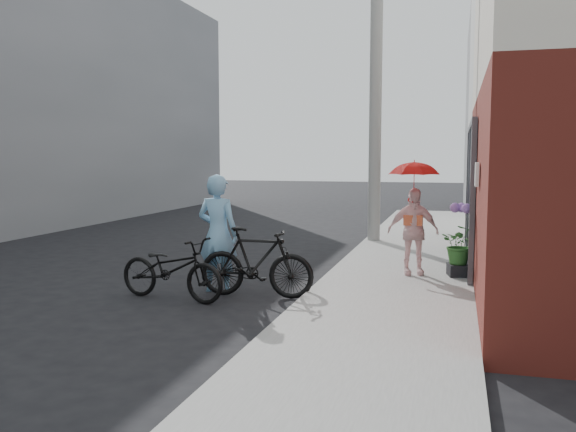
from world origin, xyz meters
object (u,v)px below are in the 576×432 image
at_px(utility_pole, 376,91).
at_px(kimono_woman, 413,231).
at_px(bike_left, 171,269).
at_px(officer, 218,234).
at_px(bike_right, 256,262).
at_px(planter, 460,270).

bearing_deg(utility_pole, kimono_woman, -73.56).
height_order(utility_pole, kimono_woman, utility_pole).
height_order(utility_pole, bike_left, utility_pole).
height_order(utility_pole, officer, utility_pole).
distance_m(utility_pole, bike_right, 6.45).
bearing_deg(bike_left, utility_pole, -8.44).
height_order(officer, bike_left, officer).
xyz_separation_m(officer, kimono_woman, (2.78, 1.56, -0.06)).
xyz_separation_m(kimono_woman, planter, (0.75, 0.06, -0.61)).
relative_size(utility_pole, planter, 19.19).
bearing_deg(kimono_woman, officer, -165.34).
bearing_deg(officer, bike_left, 62.55).
distance_m(officer, kimono_woman, 3.19).
relative_size(bike_left, planter, 4.71).
bearing_deg(kimono_woman, planter, -10.41).
distance_m(bike_right, kimono_woman, 2.75).
bearing_deg(planter, kimono_woman, -175.75).
distance_m(officer, bike_right, 0.78).
bearing_deg(kimono_woman, utility_pole, 91.79).
bearing_deg(officer, kimono_woman, -144.47).
height_order(bike_left, kimono_woman, kimono_woman).
distance_m(officer, bike_left, 0.92).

